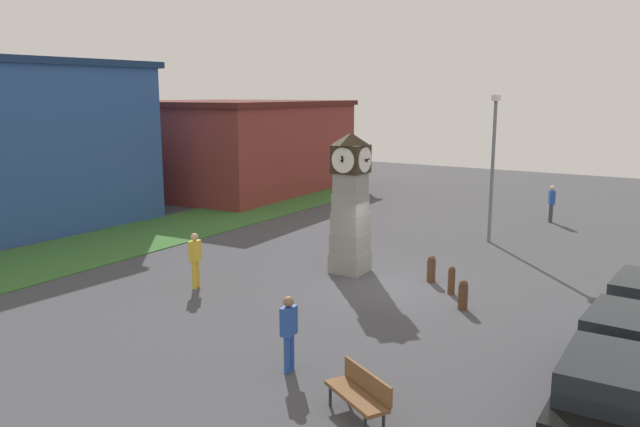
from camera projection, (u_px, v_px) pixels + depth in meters
The scene contains 14 objects.
ground_plane at pixel (386, 286), 20.02m from camera, with size 66.19×66.19×0.00m, color #424247.
clock_tower at pixel (350, 205), 21.19m from camera, with size 1.30×1.37×4.81m.
bollard_near_tower at pixel (463, 294), 17.79m from camera, with size 0.28×0.28×0.88m.
bollard_mid_row at pixel (452, 280), 19.15m from camera, with size 0.22×0.22×0.89m.
bollard_far_row at pixel (431, 268), 20.41m from camera, with size 0.28×0.28×0.90m.
car_navy_sedan at pixel (618, 400), 10.88m from camera, with size 3.96×2.08×1.64m.
car_near_tower at pixel (628, 343), 13.56m from camera, with size 3.92×2.01×1.49m.
bench at pixel (360, 391), 11.83m from camera, with size 1.25×1.65×0.90m.
pedestrian_near_bench at pixel (552, 201), 29.80m from camera, with size 0.46×0.38×1.78m.
pedestrian_crossing_lot at pixel (195, 257), 19.65m from camera, with size 0.44×0.33×1.78m.
pedestrian_by_cars at pixel (289, 329), 13.69m from camera, with size 0.42×0.28×1.74m.
street_lamp_far_side at pixel (493, 158), 25.37m from camera, with size 0.50×0.24×6.04m.
storefront_low_left at pixel (228, 145), 40.05m from camera, with size 14.11×12.57×5.64m.
grass_verge_far at pixel (67, 254), 23.89m from camera, with size 39.71×5.02×0.04m, color #386B2D.
Camera 1 is at (-17.37, -8.47, 6.08)m, focal length 35.00 mm.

